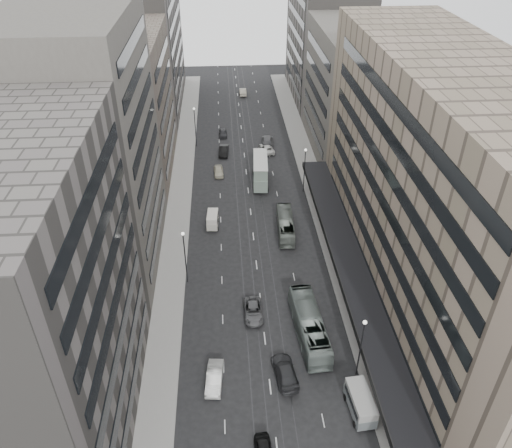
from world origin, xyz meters
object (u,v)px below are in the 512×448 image
object	(u,v)px
vw_microbus	(360,403)
sedan_2	(253,311)
panel_van	(213,219)
sedan_1	(214,378)
double_decker	(260,170)
pedestrian	(384,375)
bus_far	(285,225)
bus_near	(309,325)

from	to	relation	value
vw_microbus	sedan_2	world-z (taller)	vw_microbus
panel_van	sedan_2	distance (m)	20.87
vw_microbus	sedan_1	xyz separation A→B (m)	(-14.89, 4.68, -0.68)
double_decker	pedestrian	distance (m)	45.72
bus_far	sedan_2	bearing A→B (deg)	73.99
vw_microbus	pedestrian	size ratio (longest dim) A/B	3.11
sedan_1	bus_far	bearing A→B (deg)	73.68
bus_far	pedestrian	bearing A→B (deg)	107.43
bus_far	sedan_2	distance (m)	18.85
vw_microbus	pedestrian	bearing A→B (deg)	41.75
bus_near	sedan_1	bearing A→B (deg)	24.86
bus_near	panel_van	size ratio (longest dim) A/B	3.18
vw_microbus	sedan_2	bearing A→B (deg)	119.76
bus_near	sedan_2	size ratio (longest dim) A/B	2.40
double_decker	vw_microbus	world-z (taller)	double_decker
bus_near	pedestrian	size ratio (longest dim) A/B	7.47
vw_microbus	sedan_1	world-z (taller)	vw_microbus
sedan_2	panel_van	bearing A→B (deg)	103.48
panel_van	pedestrian	world-z (taller)	panel_van
bus_far	pedestrian	xyz separation A→B (m)	(7.34, -28.85, -0.40)
vw_microbus	panel_van	size ratio (longest dim) A/B	1.32
panel_van	pedestrian	distance (m)	36.42
bus_far	double_decker	distance (m)	16.00
vw_microbus	sedan_2	distance (m)	17.82
sedan_2	vw_microbus	bearing A→B (deg)	-56.54
double_decker	sedan_2	world-z (taller)	double_decker
pedestrian	double_decker	bearing A→B (deg)	-120.03
double_decker	panel_van	world-z (taller)	double_decker
bus_near	double_decker	xyz separation A→B (m)	(-2.98, 37.42, 0.92)
vw_microbus	sedan_1	size ratio (longest dim) A/B	1.05
bus_far	sedan_1	size ratio (longest dim) A/B	2.04
panel_van	pedestrian	bearing A→B (deg)	-55.67
bus_far	pedestrian	size ratio (longest dim) A/B	6.04
panel_van	sedan_2	world-z (taller)	panel_van
bus_far	sedan_1	bearing A→B (deg)	71.49
double_decker	panel_van	bearing A→B (deg)	-119.25
bus_near	pedestrian	world-z (taller)	bus_near
double_decker	panel_van	size ratio (longest dim) A/B	2.36
bus_near	vw_microbus	distance (m)	11.39
panel_van	double_decker	bearing A→B (deg)	60.62
vw_microbus	sedan_1	bearing A→B (deg)	158.09
bus_near	panel_van	world-z (taller)	bus_near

